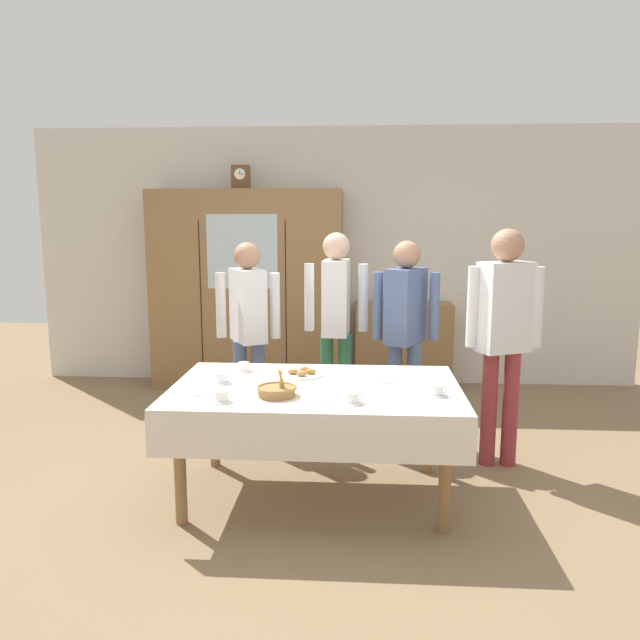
# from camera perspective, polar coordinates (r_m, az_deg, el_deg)

# --- Properties ---
(ground_plane) EXTENTS (12.00, 12.00, 0.00)m
(ground_plane) POSITION_cam_1_polar(r_m,az_deg,el_deg) (4.29, -0.18, -14.79)
(ground_plane) COLOR #846B4C
(ground_plane) RESTS_ON ground
(back_wall) EXTENTS (6.40, 0.10, 2.70)m
(back_wall) POSITION_cam_1_polar(r_m,az_deg,el_deg) (6.57, 1.39, 5.87)
(back_wall) COLOR silver
(back_wall) RESTS_ON ground
(dining_table) EXTENTS (1.80, 1.13, 0.73)m
(dining_table) POSITION_cam_1_polar(r_m,az_deg,el_deg) (3.85, -0.42, -7.51)
(dining_table) COLOR olive
(dining_table) RESTS_ON ground
(wall_cabinet) EXTENTS (1.96, 0.46, 2.05)m
(wall_cabinet) POSITION_cam_1_polar(r_m,az_deg,el_deg) (6.41, -6.80, 2.80)
(wall_cabinet) COLOR olive
(wall_cabinet) RESTS_ON ground
(mantel_clock) EXTENTS (0.18, 0.11, 0.24)m
(mantel_clock) POSITION_cam_1_polar(r_m,az_deg,el_deg) (6.39, -7.39, 13.06)
(mantel_clock) COLOR brown
(mantel_clock) RESTS_ON wall_cabinet
(bookshelf_low) EXTENTS (0.99, 0.35, 0.89)m
(bookshelf_low) POSITION_cam_1_polar(r_m,az_deg,el_deg) (6.46, 7.75, -2.37)
(bookshelf_low) COLOR olive
(bookshelf_low) RESTS_ON ground
(book_stack) EXTENTS (0.16, 0.21, 0.07)m
(book_stack) POSITION_cam_1_polar(r_m,az_deg,el_deg) (6.38, 7.85, 1.90)
(book_stack) COLOR #3D754C
(book_stack) RESTS_ON bookshelf_low
(tea_cup_near_right) EXTENTS (0.13, 0.13, 0.06)m
(tea_cup_near_right) POSITION_cam_1_polar(r_m,az_deg,el_deg) (3.50, 3.06, -7.31)
(tea_cup_near_right) COLOR white
(tea_cup_near_right) RESTS_ON dining_table
(tea_cup_far_right) EXTENTS (0.13, 0.13, 0.06)m
(tea_cup_far_right) POSITION_cam_1_polar(r_m,az_deg,el_deg) (3.56, -9.16, -7.09)
(tea_cup_far_right) COLOR white
(tea_cup_far_right) RESTS_ON dining_table
(tea_cup_mid_right) EXTENTS (0.13, 0.13, 0.06)m
(tea_cup_mid_right) POSITION_cam_1_polar(r_m,az_deg,el_deg) (4.23, -7.12, -4.40)
(tea_cup_mid_right) COLOR white
(tea_cup_mid_right) RESTS_ON dining_table
(tea_cup_near_left) EXTENTS (0.13, 0.13, 0.06)m
(tea_cup_near_left) POSITION_cam_1_polar(r_m,az_deg,el_deg) (3.96, -9.12, -5.42)
(tea_cup_near_left) COLOR white
(tea_cup_near_left) RESTS_ON dining_table
(tea_cup_far_left) EXTENTS (0.13, 0.13, 0.06)m
(tea_cup_far_left) POSITION_cam_1_polar(r_m,az_deg,el_deg) (3.70, 10.83, -6.53)
(tea_cup_far_left) COLOR white
(tea_cup_far_left) RESTS_ON dining_table
(bread_basket) EXTENTS (0.24, 0.24, 0.16)m
(bread_basket) POSITION_cam_1_polar(r_m,az_deg,el_deg) (3.64, -4.04, -6.55)
(bread_basket) COLOR #9E7542
(bread_basket) RESTS_ON dining_table
(pastry_plate) EXTENTS (0.28, 0.28, 0.05)m
(pastry_plate) POSITION_cam_1_polar(r_m,az_deg,el_deg) (4.09, -1.68, -4.99)
(pastry_plate) COLOR white
(pastry_plate) RESTS_ON dining_table
(spoon_center) EXTENTS (0.12, 0.02, 0.01)m
(spoon_center) POSITION_cam_1_polar(r_m,az_deg,el_deg) (3.92, 6.86, -5.88)
(spoon_center) COLOR silver
(spoon_center) RESTS_ON dining_table
(spoon_back_edge) EXTENTS (0.12, 0.02, 0.01)m
(spoon_back_edge) POSITION_cam_1_polar(r_m,az_deg,el_deg) (3.69, -10.35, -6.93)
(spoon_back_edge) COLOR silver
(spoon_back_edge) RESTS_ON dining_table
(spoon_far_left) EXTENTS (0.12, 0.02, 0.01)m
(spoon_far_left) POSITION_cam_1_polar(r_m,az_deg,el_deg) (4.11, -9.38, -5.23)
(spoon_far_left) COLOR silver
(spoon_far_left) RESTS_ON dining_table
(person_by_cabinet) EXTENTS (0.52, 0.41, 1.59)m
(person_by_cabinet) POSITION_cam_1_polar(r_m,az_deg,el_deg) (4.85, 7.97, -0.09)
(person_by_cabinet) COLOR slate
(person_by_cabinet) RESTS_ON ground
(person_near_right_end) EXTENTS (0.52, 0.37, 1.65)m
(person_near_right_end) POSITION_cam_1_polar(r_m,az_deg,el_deg) (5.02, 1.50, 0.77)
(person_near_right_end) COLOR #33704C
(person_near_right_end) RESTS_ON ground
(person_beside_shelf) EXTENTS (0.52, 0.41, 1.58)m
(person_beside_shelf) POSITION_cam_1_polar(r_m,az_deg,el_deg) (4.96, -6.70, 0.00)
(person_beside_shelf) COLOR slate
(person_beside_shelf) RESTS_ON ground
(person_behind_table_left) EXTENTS (0.52, 0.33, 1.69)m
(person_behind_table_left) POSITION_cam_1_polar(r_m,az_deg,el_deg) (4.46, 16.76, -0.33)
(person_behind_table_left) COLOR #933338
(person_behind_table_left) RESTS_ON ground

